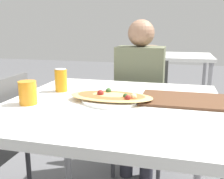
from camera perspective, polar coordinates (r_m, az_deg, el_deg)
dining_table at (r=1.26m, az=0.30°, el=-6.25°), size 1.01×0.98×0.77m
chair_far_seated at (r=2.08m, az=6.34°, el=-4.00°), size 0.40×0.40×0.86m
person_seated at (r=1.93m, az=6.01°, el=0.36°), size 0.34×0.25×1.17m
pizza_main at (r=1.25m, az=-0.19°, el=-1.69°), size 0.40×0.28×0.06m
soda_can at (r=1.46m, az=-11.05°, el=2.01°), size 0.07×0.07×0.12m
drink_glass at (r=1.26m, az=-17.86°, el=-0.67°), size 0.08×0.08×0.11m
serving_tray at (r=1.31m, az=16.34°, el=-2.20°), size 0.45×0.28×0.01m
background_table at (r=3.47m, az=11.31°, el=6.50°), size 1.10×0.80×0.89m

